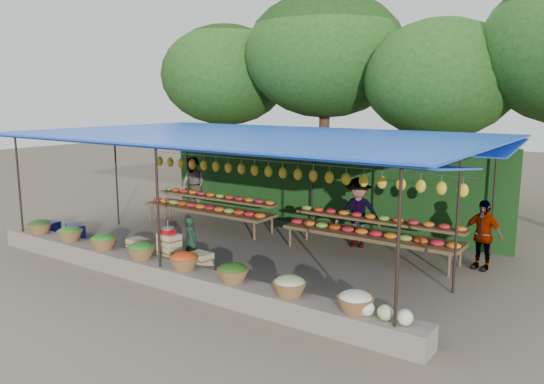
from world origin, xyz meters
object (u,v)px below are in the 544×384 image
Objects in this scene: crate_counter at (169,255)px; vendor_seated at (191,240)px; blue_crate_back at (76,231)px; weighing_scale at (168,231)px; blue_crate_front at (48,228)px.

crate_counter is 2.25× the size of vendor_seated.
blue_crate_back is (-3.95, 0.46, -0.14)m from crate_counter.
crate_counter is at bearing 16.89° from blue_crate_back.
vendor_seated is (0.15, 0.55, -0.31)m from weighing_scale.
vendor_seated is 4.12m from blue_crate_back.
vendor_seated is at bearing 74.96° from weighing_scale.
crate_counter is at bearing -180.00° from weighing_scale.
blue_crate_front is (-4.86, 0.25, -0.14)m from crate_counter.
vendor_seated is 1.90× the size of blue_crate_front.
blue_crate_front is (-5.01, -0.30, -0.36)m from vendor_seated.
weighing_scale is 0.65m from vendor_seated.
crate_counter reaches higher than blue_crate_front.
blue_crate_front is 0.94m from blue_crate_back.
weighing_scale reaches higher than blue_crate_back.
vendor_seated is at bearing -4.33° from blue_crate_front.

